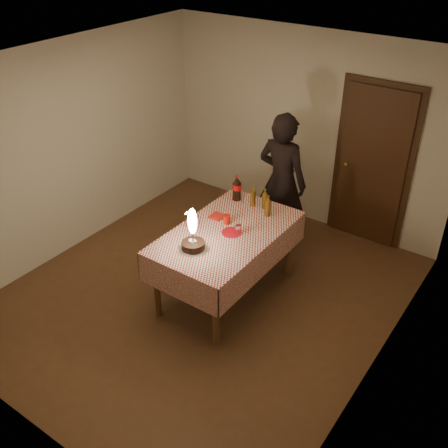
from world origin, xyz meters
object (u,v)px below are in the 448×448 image
at_px(red_plate, 232,232).
at_px(cola_bottle, 237,188).
at_px(amber_bottle_right, 268,206).
at_px(dining_table, 227,240).
at_px(red_cup, 227,219).
at_px(birthday_cake, 193,237).
at_px(clear_cup, 238,229).
at_px(photographer, 282,182).
at_px(amber_bottle_left, 253,196).
at_px(amber_bottle_mid, 265,199).

bearing_deg(red_plate, cola_bottle, 119.83).
distance_m(red_plate, amber_bottle_right, 0.56).
relative_size(dining_table, red_cup, 17.20).
bearing_deg(red_cup, cola_bottle, 112.62).
relative_size(birthday_cake, clear_cup, 5.25).
height_order(cola_bottle, photographer, photographer).
height_order(cola_bottle, amber_bottle_left, cola_bottle).
distance_m(red_cup, amber_bottle_right, 0.50).
bearing_deg(red_cup, birthday_cake, -89.55).
height_order(dining_table, amber_bottle_right, amber_bottle_right).
bearing_deg(dining_table, amber_bottle_right, 71.23).
relative_size(amber_bottle_right, photographer, 0.14).
distance_m(dining_table, amber_bottle_left, 0.69).
height_order(dining_table, amber_bottle_left, amber_bottle_left).
xyz_separation_m(dining_table, amber_bottle_right, (0.18, 0.54, 0.23)).
height_order(red_plate, photographer, photographer).
height_order(dining_table, red_plate, red_plate).
xyz_separation_m(clear_cup, amber_bottle_right, (0.07, 0.49, 0.07)).
relative_size(red_cup, photographer, 0.06).
bearing_deg(photographer, clear_cup, -82.69).
relative_size(amber_bottle_left, photographer, 0.14).
height_order(amber_bottle_left, amber_bottle_right, same).
distance_m(red_plate, red_cup, 0.21).
relative_size(clear_cup, photographer, 0.05).
bearing_deg(red_plate, amber_bottle_mid, 88.98).
distance_m(dining_table, amber_bottle_right, 0.62).
bearing_deg(clear_cup, amber_bottle_mid, 94.23).
bearing_deg(dining_table, red_plate, 8.33).
bearing_deg(amber_bottle_right, red_plate, -103.28).
bearing_deg(cola_bottle, red_plate, -60.17).
bearing_deg(red_plate, dining_table, -171.67).
relative_size(cola_bottle, amber_bottle_right, 1.25).
distance_m(dining_table, red_cup, 0.23).
distance_m(cola_bottle, photographer, 0.66).
bearing_deg(red_cup, amber_bottle_right, 55.17).
relative_size(dining_table, photographer, 0.96).
bearing_deg(cola_bottle, amber_bottle_mid, 1.90).
distance_m(amber_bottle_mid, photographer, 0.60).
distance_m(clear_cup, photographer, 1.20).
distance_m(dining_table, photographer, 1.26).
distance_m(cola_bottle, amber_bottle_left, 0.24).
bearing_deg(cola_bottle, photographer, 65.46).
bearing_deg(red_cup, photographer, 86.95).
bearing_deg(birthday_cake, photographer, 88.18).
distance_m(clear_cup, amber_bottle_right, 0.50).
distance_m(clear_cup, amber_bottle_left, 0.62).
relative_size(clear_cup, amber_bottle_left, 0.35).
bearing_deg(clear_cup, amber_bottle_left, 108.14).
bearing_deg(amber_bottle_right, cola_bottle, 167.84).
height_order(dining_table, photographer, photographer).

